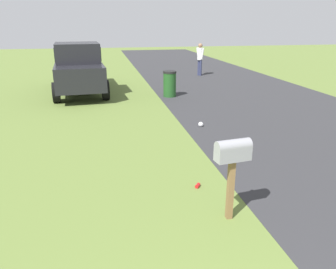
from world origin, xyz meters
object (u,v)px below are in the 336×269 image
Objects in this scene: pickup_truck at (78,67)px; pedestrian at (200,57)px; mailbox at (233,156)px; trash_bin at (170,84)px.

pickup_truck is 3.11× the size of pedestrian.
pickup_truck reaches higher than mailbox.
mailbox reaches higher than trash_bin.
pickup_truck is 7.33m from pedestrian.
pedestrian is at bearing 115.57° from pickup_truck.
mailbox is at bearing 174.30° from trash_bin.
pedestrian reaches higher than trash_bin.
trash_bin is 0.59× the size of pedestrian.
mailbox is 0.74× the size of pedestrian.
pedestrian is at bearing -22.28° from mailbox.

